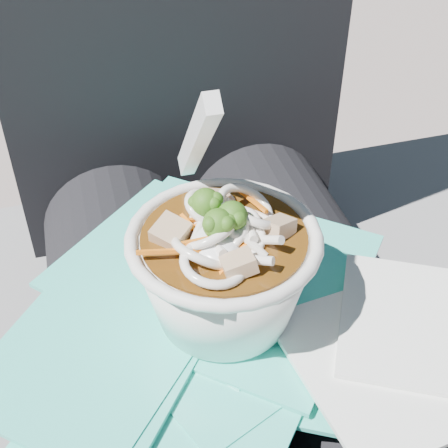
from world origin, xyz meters
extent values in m
cube|color=slate|center=(0.00, 0.15, 0.22)|extent=(1.01, 0.52, 0.44)
cylinder|color=black|center=(-0.08, 0.00, 0.52)|extent=(0.15, 0.48, 0.15)
cylinder|color=black|center=(0.08, 0.00, 0.52)|extent=(0.15, 0.48, 0.15)
cube|color=#32D1BC|center=(0.02, -0.02, 0.59)|extent=(0.20, 0.21, 0.00)
cube|color=#32D1BC|center=(0.00, 0.02, 0.59)|extent=(0.14, 0.12, 0.00)
cube|color=#32D1BC|center=(-0.08, -0.08, 0.60)|extent=(0.23, 0.23, 0.00)
cube|color=#32D1BC|center=(-0.03, 0.00, 0.60)|extent=(0.20, 0.23, 0.00)
cube|color=#32D1BC|center=(-0.03, 0.05, 0.60)|extent=(0.25, 0.25, 0.00)
cube|color=#32D1BC|center=(-0.01, 0.04, 0.60)|extent=(0.28, 0.28, 0.00)
cube|color=#32D1BC|center=(-0.12, -0.02, 0.60)|extent=(0.18, 0.18, 0.00)
cube|color=#32D1BC|center=(-0.11, -0.04, 0.60)|extent=(0.16, 0.17, 0.00)
cube|color=white|center=(0.08, -0.08, 0.61)|extent=(0.15, 0.15, 0.00)
cube|color=white|center=(0.11, -0.06, 0.61)|extent=(0.16, 0.16, 0.00)
torus|color=white|center=(-0.02, -0.01, 0.68)|extent=(0.13, 0.13, 0.01)
cylinder|color=#46270A|center=(-0.02, -0.01, 0.67)|extent=(0.11, 0.11, 0.01)
torus|color=white|center=(0.00, 0.01, 0.69)|extent=(0.06, 0.06, 0.03)
torus|color=white|center=(-0.02, -0.01, 0.68)|extent=(0.04, 0.04, 0.03)
torus|color=white|center=(-0.02, 0.01, 0.68)|extent=(0.05, 0.05, 0.02)
torus|color=white|center=(-0.03, -0.03, 0.68)|extent=(0.06, 0.06, 0.01)
torus|color=white|center=(-0.01, 0.00, 0.68)|extent=(0.05, 0.05, 0.03)
torus|color=white|center=(-0.02, 0.01, 0.68)|extent=(0.03, 0.03, 0.03)
torus|color=white|center=(-0.03, 0.02, 0.69)|extent=(0.04, 0.04, 0.03)
torus|color=white|center=(-0.01, -0.01, 0.68)|extent=(0.06, 0.06, 0.02)
torus|color=white|center=(-0.04, -0.02, 0.68)|extent=(0.05, 0.05, 0.04)
torus|color=white|center=(-0.03, -0.01, 0.68)|extent=(0.05, 0.05, 0.04)
torus|color=white|center=(-0.01, -0.01, 0.68)|extent=(0.04, 0.04, 0.02)
torus|color=white|center=(-0.02, 0.03, 0.68)|extent=(0.03, 0.03, 0.01)
torus|color=white|center=(0.00, 0.00, 0.69)|extent=(0.04, 0.04, 0.02)
cylinder|color=white|center=(-0.03, -0.02, 0.68)|extent=(0.01, 0.03, 0.01)
cylinder|color=white|center=(0.00, -0.02, 0.68)|extent=(0.02, 0.03, 0.02)
cylinder|color=white|center=(-0.01, -0.02, 0.68)|extent=(0.02, 0.03, 0.02)
cylinder|color=white|center=(-0.01, -0.04, 0.68)|extent=(0.03, 0.03, 0.01)
cylinder|color=white|center=(-0.04, 0.00, 0.68)|extent=(0.02, 0.03, 0.01)
cylinder|color=white|center=(0.00, -0.01, 0.68)|extent=(0.01, 0.03, 0.01)
cylinder|color=#79A04D|center=(-0.01, -0.01, 0.68)|extent=(0.01, 0.01, 0.01)
sphere|color=#245313|center=(-0.01, -0.01, 0.69)|extent=(0.02, 0.02, 0.02)
sphere|color=#245313|center=(-0.01, -0.01, 0.70)|extent=(0.01, 0.01, 0.01)
sphere|color=#245313|center=(-0.01, -0.01, 0.70)|extent=(0.01, 0.01, 0.01)
sphere|color=#245313|center=(-0.01, -0.01, 0.69)|extent=(0.01, 0.01, 0.01)
sphere|color=#245313|center=(-0.02, -0.01, 0.70)|extent=(0.01, 0.01, 0.01)
cylinder|color=#79A04D|center=(-0.03, 0.01, 0.68)|extent=(0.01, 0.01, 0.01)
sphere|color=#245313|center=(-0.03, 0.01, 0.69)|extent=(0.02, 0.02, 0.02)
sphere|color=#245313|center=(-0.02, 0.01, 0.69)|extent=(0.01, 0.01, 0.01)
sphere|color=#245313|center=(-0.02, 0.01, 0.70)|extent=(0.01, 0.01, 0.01)
sphere|color=#245313|center=(-0.02, 0.01, 0.70)|extent=(0.01, 0.01, 0.01)
sphere|color=#245313|center=(-0.03, 0.01, 0.69)|extent=(0.01, 0.01, 0.01)
cylinder|color=#79A04D|center=(-0.03, -0.01, 0.68)|extent=(0.01, 0.01, 0.01)
sphere|color=#245313|center=(-0.03, -0.01, 0.69)|extent=(0.02, 0.02, 0.02)
sphere|color=#245313|center=(-0.02, -0.02, 0.70)|extent=(0.01, 0.01, 0.01)
sphere|color=#245313|center=(-0.02, -0.01, 0.70)|extent=(0.01, 0.01, 0.01)
sphere|color=#245313|center=(-0.03, -0.02, 0.70)|extent=(0.01, 0.01, 0.01)
sphere|color=#245313|center=(-0.02, -0.01, 0.69)|extent=(0.01, 0.01, 0.01)
cube|color=orange|center=(-0.03, 0.01, 0.68)|extent=(0.04, 0.02, 0.00)
cube|color=orange|center=(-0.04, -0.01, 0.68)|extent=(0.02, 0.04, 0.01)
cube|color=orange|center=(-0.02, -0.03, 0.68)|extent=(0.03, 0.03, 0.01)
cube|color=orange|center=(-0.06, -0.02, 0.68)|extent=(0.04, 0.01, 0.00)
cube|color=orange|center=(-0.04, -0.02, 0.69)|extent=(0.04, 0.00, 0.00)
cube|color=orange|center=(-0.04, 0.01, 0.68)|extent=(0.03, 0.00, 0.01)
cube|color=orange|center=(0.01, 0.02, 0.68)|extent=(0.01, 0.03, 0.01)
cube|color=tan|center=(0.02, -0.01, 0.68)|extent=(0.03, 0.02, 0.02)
cube|color=tan|center=(-0.02, 0.03, 0.68)|extent=(0.02, 0.02, 0.02)
cube|color=tan|center=(-0.05, 0.00, 0.68)|extent=(0.03, 0.03, 0.02)
cube|color=tan|center=(-0.02, -0.04, 0.68)|extent=(0.02, 0.02, 0.02)
ellipsoid|color=white|center=(-0.03, -0.02, 0.68)|extent=(0.03, 0.04, 0.01)
cube|color=white|center=(-0.03, 0.03, 0.73)|extent=(0.01, 0.10, 0.11)
camera|label=1|loc=(-0.10, -0.31, 0.95)|focal=50.00mm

